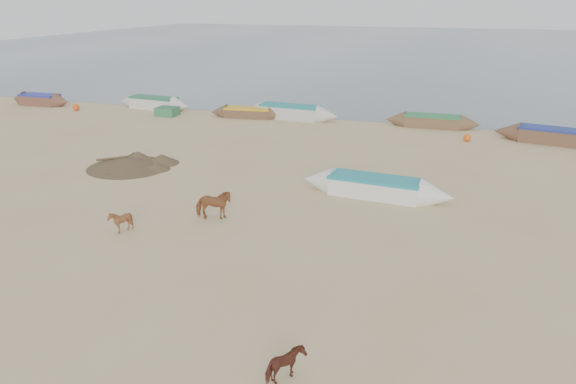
# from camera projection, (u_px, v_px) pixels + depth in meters

# --- Properties ---
(ground) EXTENTS (140.00, 140.00, 0.00)m
(ground) POSITION_uv_depth(u_px,v_px,m) (249.00, 260.00, 18.04)
(ground) COLOR tan
(ground) RESTS_ON ground
(sea) EXTENTS (160.00, 160.00, 0.00)m
(sea) POSITION_uv_depth(u_px,v_px,m) (440.00, 47.00, 91.40)
(sea) COLOR slate
(sea) RESTS_ON ground
(cow_adult) EXTENTS (1.51, 1.03, 1.17)m
(cow_adult) POSITION_uv_depth(u_px,v_px,m) (213.00, 205.00, 21.16)
(cow_adult) COLOR brown
(cow_adult) RESTS_ON ground
(calf_front) EXTENTS (1.00, 0.96, 0.86)m
(calf_front) POSITION_uv_depth(u_px,v_px,m) (120.00, 221.00, 20.04)
(calf_front) COLOR brown
(calf_front) RESTS_ON ground
(calf_right) EXTENTS (0.80, 0.89, 0.79)m
(calf_right) POSITION_uv_depth(u_px,v_px,m) (286.00, 366.00, 12.28)
(calf_right) COLOR #54271B
(calf_right) RESTS_ON ground
(near_canoe) EXTENTS (6.61, 1.89, 0.83)m
(near_canoe) POSITION_uv_depth(u_px,v_px,m) (375.00, 187.00, 23.67)
(near_canoe) COLOR silver
(near_canoe) RESTS_ON ground
(debris_pile) EXTENTS (5.02, 5.02, 0.45)m
(debris_pile) POSITION_uv_depth(u_px,v_px,m) (129.00, 163.00, 27.72)
(debris_pile) COLOR brown
(debris_pile) RESTS_ON ground
(waterline_canoes) EXTENTS (58.49, 4.23, 0.97)m
(waterline_canoes) POSITION_uv_depth(u_px,v_px,m) (384.00, 120.00, 36.27)
(waterline_canoes) COLOR brown
(waterline_canoes) RESTS_ON ground
(beach_clutter) EXTENTS (43.74, 4.42, 0.64)m
(beach_clutter) POSITION_uv_depth(u_px,v_px,m) (431.00, 130.00, 34.25)
(beach_clutter) COLOR #306C44
(beach_clutter) RESTS_ON ground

